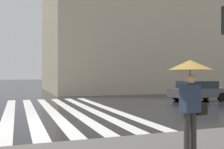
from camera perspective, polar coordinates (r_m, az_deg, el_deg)
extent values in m
plane|color=black|center=(9.81, -13.64, -10.78)|extent=(220.00, 220.00, 0.00)
cube|color=silver|center=(14.47, -1.13, -7.33)|extent=(13.00, 0.50, 0.01)
cube|color=silver|center=(14.18, -4.99, -7.48)|extent=(13.00, 0.50, 0.01)
cube|color=silver|center=(13.96, -8.99, -7.60)|extent=(13.00, 0.50, 0.01)
cube|color=silver|center=(13.80, -13.11, -7.68)|extent=(13.00, 0.50, 0.01)
cube|color=silver|center=(13.72, -17.30, -7.72)|extent=(13.00, 0.50, 0.01)
cube|color=silver|center=(13.71, -21.51, -7.72)|extent=(13.00, 0.50, 0.01)
cube|color=beige|center=(34.65, 9.04, 12.89)|extent=(14.84, 26.38, 19.29)
cube|color=#4C4C51|center=(19.28, 18.41, -3.73)|extent=(1.75, 4.10, 0.60)
cube|color=#232833|center=(19.16, 18.05, -2.10)|extent=(1.54, 2.46, 0.50)
cylinder|color=black|center=(20.73, 19.70, -4.31)|extent=(0.20, 0.62, 0.62)
cylinder|color=black|center=(19.49, 22.81, -4.57)|extent=(0.20, 0.62, 0.62)
cylinder|color=black|center=(19.23, 13.94, -4.64)|extent=(0.20, 0.62, 0.62)
cylinder|color=black|center=(17.89, 16.91, -4.97)|extent=(0.20, 0.62, 0.62)
cube|color=#2D3851|center=(5.87, 16.66, -5.01)|extent=(0.27, 0.42, 0.60)
sphere|color=beige|center=(5.85, 16.66, -1.01)|extent=(0.22, 0.22, 0.22)
cylinder|color=#38332D|center=(5.91, 16.00, -12.13)|extent=(0.13, 0.13, 0.86)
cylinder|color=#38332D|center=(6.03, 17.32, -11.89)|extent=(0.13, 0.13, 0.86)
cube|color=black|center=(6.08, 18.65, -7.21)|extent=(0.18, 0.29, 0.24)
cone|color=#A57F38|center=(5.85, 16.66, 2.01)|extent=(0.96, 0.96, 0.21)
cylinder|color=#4C4C51|center=(5.85, 16.66, -3.01)|extent=(0.02, 0.02, 0.81)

